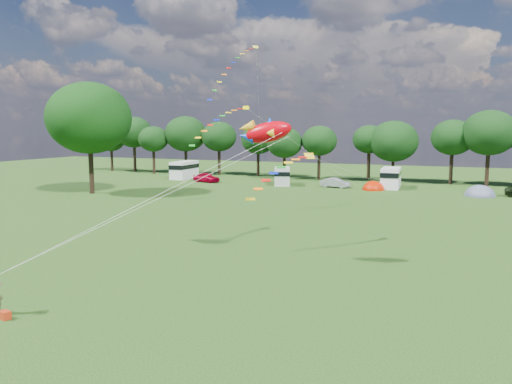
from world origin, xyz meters
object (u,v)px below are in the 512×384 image
at_px(campervan_a, 184,169).
at_px(tent_orange, 373,190).
at_px(campervan_b, 282,175).
at_px(tent_greyblue, 480,196).
at_px(big_tree, 89,118).
at_px(car_b, 335,183).
at_px(car_a, 206,177).
at_px(fish_kite, 264,132).
at_px(campervan_c, 391,177).

distance_m(campervan_a, tent_orange, 30.04).
relative_size(campervan_b, tent_greyblue, 1.39).
bearing_deg(big_tree, car_b, 33.99).
height_order(big_tree, car_a, big_tree).
height_order(car_b, fish_kite, fish_kite).
bearing_deg(tent_greyblue, tent_orange, 173.57).
bearing_deg(campervan_a, campervan_b, -99.82).
height_order(car_b, tent_orange, car_b).
bearing_deg(campervan_a, tent_greyblue, -98.52).
relative_size(car_a, car_b, 1.18).
distance_m(car_a, tent_orange, 24.09).
bearing_deg(car_b, campervan_c, -62.86).
xyz_separation_m(campervan_b, tent_greyblue, (25.16, -2.31, -1.28)).
height_order(big_tree, tent_orange, big_tree).
bearing_deg(big_tree, fish_kite, -34.42).
relative_size(big_tree, tent_greyblue, 3.45).
bearing_deg(car_b, tent_greyblue, -88.28).
xyz_separation_m(car_a, campervan_a, (-5.76, 3.41, 0.74)).
xyz_separation_m(big_tree, fish_kite, (31.04, -21.26, -1.42)).
bearing_deg(tent_orange, car_b, 173.67).
height_order(big_tree, fish_kite, big_tree).
relative_size(campervan_c, fish_kite, 1.69).
height_order(car_b, tent_greyblue, tent_greyblue).
distance_m(car_b, campervan_b, 7.66).
bearing_deg(campervan_a, car_b, -98.33).
height_order(big_tree, campervan_c, big_tree).
bearing_deg(car_a, tent_orange, -76.37).
bearing_deg(tent_orange, car_a, -179.36).
height_order(car_a, campervan_c, campervan_c).
bearing_deg(fish_kite, campervan_b, 98.05).
height_order(campervan_a, fish_kite, fish_kite).
distance_m(big_tree, fish_kite, 37.65).
relative_size(big_tree, car_b, 3.65).
bearing_deg(tent_greyblue, campervan_c, 157.89).
distance_m(campervan_a, fish_kite, 51.34).
relative_size(car_a, campervan_a, 0.76).
height_order(campervan_c, tent_greyblue, campervan_c).
distance_m(car_b, campervan_c, 7.30).
bearing_deg(fish_kite, car_b, 87.50).
height_order(big_tree, car_b, big_tree).
distance_m(car_b, campervan_a, 24.87).
xyz_separation_m(campervan_a, campervan_c, (31.58, -0.21, -0.03)).
relative_size(campervan_b, tent_orange, 1.71).
bearing_deg(car_a, fish_kite, -134.20).
xyz_separation_m(tent_orange, fish_kite, (0.25, -38.00, 7.58)).
distance_m(car_a, fish_kite, 45.42).
xyz_separation_m(campervan_c, tent_greyblue, (10.67, -4.33, -1.41)).
relative_size(tent_greyblue, fish_kite, 1.17).
xyz_separation_m(car_b, campervan_c, (6.86, 2.37, 0.79)).
bearing_deg(campervan_b, tent_greyblue, -114.95).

